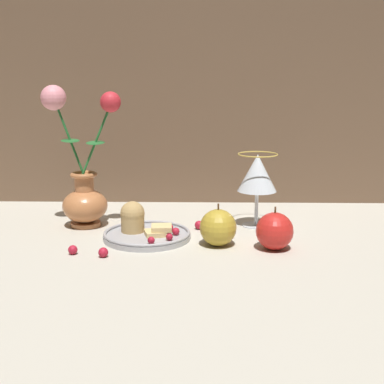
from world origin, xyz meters
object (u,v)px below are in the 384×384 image
at_px(vase, 83,181).
at_px(apple_beside_vase, 275,231).
at_px(wine_glass, 257,175).
at_px(apple_near_glass, 218,228).
at_px(plate_with_pastries, 144,230).

bearing_deg(vase, apple_beside_vase, -20.88).
height_order(wine_glass, apple_beside_vase, wine_glass).
relative_size(wine_glass, apple_beside_vase, 1.93).
relative_size(apple_beside_vase, apple_near_glass, 1.00).
height_order(apple_beside_vase, apple_near_glass, same).
xyz_separation_m(plate_with_pastries, apple_beside_vase, (0.26, -0.07, 0.02)).
bearing_deg(apple_near_glass, vase, 155.81).
bearing_deg(plate_with_pastries, apple_near_glass, -16.85).
distance_m(vase, apple_near_glass, 0.33).
relative_size(plate_with_pastries, apple_beside_vase, 2.12).
relative_size(vase, wine_glass, 1.90).
height_order(wine_glass, apple_near_glass, wine_glass).
height_order(plate_with_pastries, apple_near_glass, apple_near_glass).
bearing_deg(plate_with_pastries, apple_beside_vase, -14.52).
xyz_separation_m(apple_beside_vase, apple_near_glass, (-0.11, 0.02, 0.00)).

